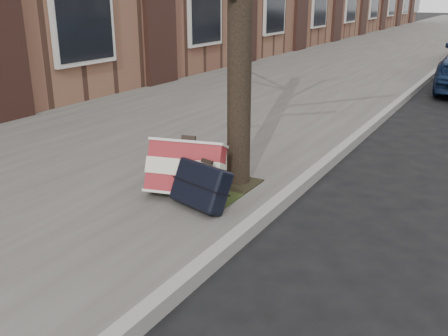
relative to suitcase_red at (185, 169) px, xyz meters
The scene contains 5 objects.
ground 2.27m from the suitcase_red, 23.10° to the right, with size 120.00×120.00×0.00m, color black.
near_sidewalk 14.22m from the suitcase_red, 96.66° to the left, with size 5.00×70.00×0.12m, color #67645E.
dirt_patch 0.43m from the suitcase_red, 80.95° to the left, with size 0.85×0.85×0.01m, color black.
suitcase_red is the anchor object (origin of this frame).
suitcase_navy 0.32m from the suitcase_red, 30.71° to the right, with size 0.57×0.18×0.40m, color black.
Camera 1 is at (0.50, -2.81, 1.97)m, focal length 40.00 mm.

